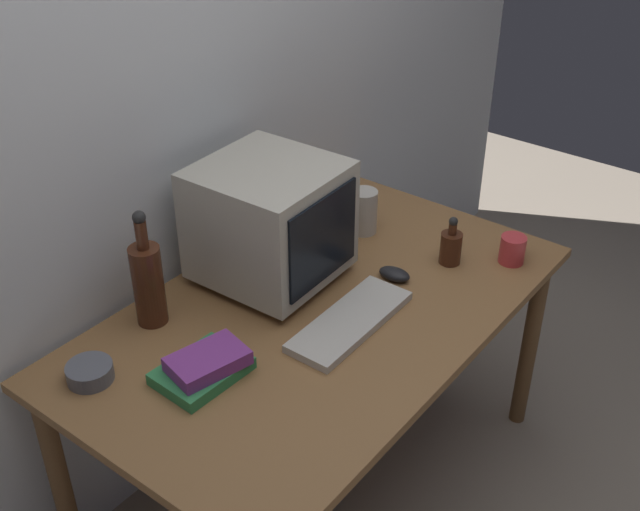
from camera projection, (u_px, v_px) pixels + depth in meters
ground_plane at (320, 483)px, 2.69m from camera, size 6.00×6.00×0.00m
back_wall at (180, 99)px, 2.28m from camera, size 4.00×0.08×2.50m
desk at (320, 330)px, 2.34m from camera, size 1.51×0.90×0.74m
crt_monitor at (270, 222)px, 2.33m from camera, size 0.39×0.40×0.37m
keyboard at (350, 321)px, 2.22m from camera, size 0.42×0.16×0.02m
computer_mouse at (394, 274)px, 2.41m from camera, size 0.07×0.11×0.04m
bottle_tall at (148, 282)px, 2.17m from camera, size 0.09×0.09×0.35m
bottle_short at (451, 246)px, 2.47m from camera, size 0.07×0.07×0.16m
book_stack at (204, 367)px, 2.03m from camera, size 0.24×0.19×0.07m
mug at (513, 249)px, 2.48m from camera, size 0.12×0.08×0.09m
cd_spindle at (90, 372)px, 2.02m from camera, size 0.12×0.12×0.04m
metal_canister at (364, 211)px, 2.62m from camera, size 0.09×0.09×0.15m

